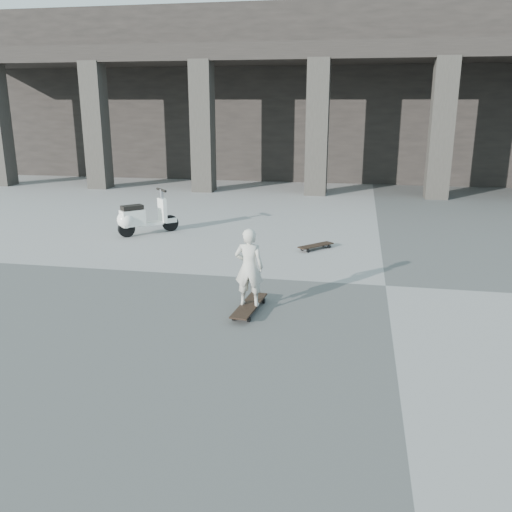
% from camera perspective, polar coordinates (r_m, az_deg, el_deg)
% --- Properties ---
extents(ground, '(90.00, 90.00, 0.00)m').
position_cam_1_polar(ground, '(8.70, 13.49, -3.06)').
color(ground, '#4A4B48').
rests_on(ground, ground).
extents(colonnade, '(28.00, 8.82, 6.00)m').
position_cam_1_polar(colonnade, '(22.01, 12.51, 16.25)').
color(colonnade, black).
rests_on(colonnade, ground).
extents(longboard, '(0.34, 1.04, 0.10)m').
position_cam_1_polar(longboard, '(7.42, -0.72, -5.28)').
color(longboard, black).
rests_on(longboard, ground).
extents(skateboard_spare, '(0.68, 0.70, 0.09)m').
position_cam_1_polar(skateboard_spare, '(10.57, 6.31, 1.07)').
color(skateboard_spare, black).
rests_on(skateboard_spare, ground).
extents(child, '(0.39, 0.26, 1.06)m').
position_cam_1_polar(child, '(7.24, -0.73, -1.19)').
color(child, beige).
rests_on(child, longboard).
extents(scooter, '(1.07, 1.04, 0.96)m').
position_cam_1_polar(scooter, '(11.83, -12.33, 3.92)').
color(scooter, black).
rests_on(scooter, ground).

